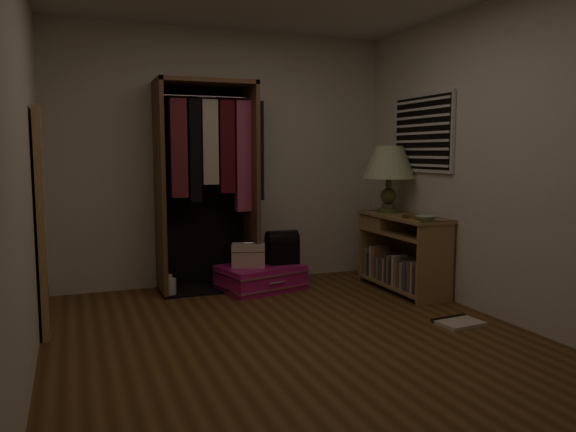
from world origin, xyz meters
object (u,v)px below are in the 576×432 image
Objects in this scene: open_wardrobe at (209,168)px; train_case at (248,255)px; white_jug at (170,287)px; table_lamp at (389,164)px; console_bookshelf at (401,251)px; floor_mirror at (43,220)px; pink_suitcase at (260,277)px; black_bag at (282,246)px.

open_wardrobe is 5.33× the size of train_case.
white_jug is at bearing -158.96° from open_wardrobe.
table_lamp is (1.75, -0.47, 0.04)m from open_wardrobe.
console_bookshelf is 2.28m from white_jug.
floor_mirror reaches higher than table_lamp.
table_lamp is (1.31, -0.25, 1.12)m from pink_suitcase.
console_bookshelf is 1.42m from pink_suitcase.
pink_suitcase is at bearing 169.30° from table_lamp.
table_lamp is at bearing -7.80° from white_jug.
black_bag is 0.50× the size of table_lamp.
floor_mirror is 1.86× the size of pink_suitcase.
open_wardrobe is at bearing 157.37° from console_bookshelf.
floor_mirror reaches higher than white_jug.
floor_mirror is 4.42× the size of train_case.
floor_mirror is 8.09× the size of white_jug.
table_lamp reaches higher than console_bookshelf.
pink_suitcase reaches higher than white_jug.
train_case is at bearing 160.08° from console_bookshelf.
console_bookshelf is at bearing -14.34° from white_jug.
open_wardrobe reaches higher than white_jug.
pink_suitcase is at bearing -175.30° from black_bag.
floor_mirror is at bearing -152.66° from open_wardrobe.
floor_mirror is (-3.24, -0.04, 0.46)m from console_bookshelf.
table_lamp is 3.23× the size of white_jug.
floor_mirror is 2.51× the size of table_lamp.
floor_mirror is (-1.49, -0.77, -0.36)m from open_wardrobe.
white_jug is (-2.19, 0.56, -0.30)m from console_bookshelf.
white_jug is (-0.77, 0.05, -0.27)m from train_case.
train_case is 1.14× the size of black_bag.
train_case is (1.82, 0.55, -0.49)m from floor_mirror.
black_bag is 1.18m from white_jug.
train_case reaches higher than pink_suitcase.
black_bag is at bearing -1.73° from white_jug.
black_bag is 1.38m from table_lamp.
train_case is at bearing 169.83° from table_lamp.
train_case is at bearing 161.63° from pink_suitcase.
console_bookshelf is 0.89m from table_lamp.
table_lamp is at bearing -15.01° from open_wardrobe.
console_bookshelf is 3.32× the size of black_bag.
console_bookshelf is at bearing 0.71° from floor_mirror.
white_jug is at bearing 162.40° from pink_suitcase.
floor_mirror is 3.28m from table_lamp.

